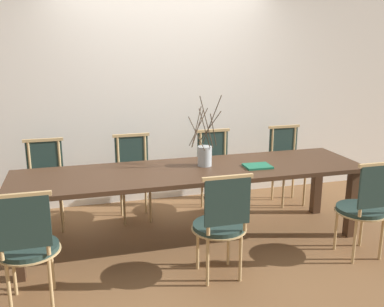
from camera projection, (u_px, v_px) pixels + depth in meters
The scene contains 12 objects.
ground_plane at pixel (192, 240), 4.15m from camera, with size 16.00×16.00×0.00m, color brown.
wall_rear at pixel (163, 66), 4.93m from camera, with size 12.00×0.06×3.20m.
dining_table at pixel (192, 177), 3.99m from camera, with size 3.27×0.84×0.72m.
chair_near_leftend at pixel (27, 244), 2.99m from camera, with size 0.45×0.45×0.91m.
chair_near_left at pixel (221, 222), 3.36m from camera, with size 0.45×0.45×0.91m.
chair_near_center at pixel (365, 205), 3.71m from camera, with size 0.45×0.45×0.91m.
chair_far_leftend at pixel (46, 182), 4.35m from camera, with size 0.45×0.45×0.91m.
chair_far_left at pixel (134, 175), 4.58m from camera, with size 0.45×0.45×0.91m.
chair_far_center at pixel (216, 168), 4.83m from camera, with size 0.45×0.45×0.91m.
chair_far_right at pixel (287, 162), 5.06m from camera, with size 0.45×0.45×0.91m.
vase_centerpiece at pixel (205, 154), 4.06m from camera, with size 0.32×0.32×0.68m.
book_stack at pixel (258, 166), 4.03m from camera, with size 0.25×0.21×0.02m.
Camera 1 is at (-1.02, -3.67, 1.85)m, focal length 40.00 mm.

